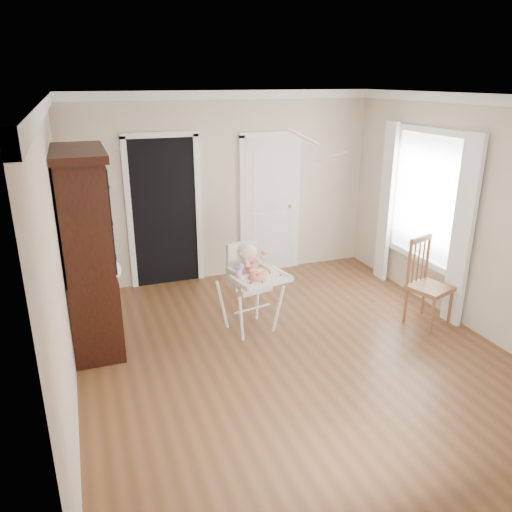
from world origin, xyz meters
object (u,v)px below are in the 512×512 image
object	(u,v)px
high_chair	(250,278)
sippy_cup	(239,271)
dining_chair	(428,285)
china_cabinet	(89,251)
cake	(258,274)

from	to	relation	value
high_chair	sippy_cup	size ratio (longest dim) A/B	6.32
high_chair	sippy_cup	world-z (taller)	high_chair
sippy_cup	dining_chair	bearing A→B (deg)	-10.67
sippy_cup	china_cabinet	distance (m)	1.65
high_chair	dining_chair	distance (m)	2.16
sippy_cup	dining_chair	world-z (taller)	dining_chair
high_chair	china_cabinet	world-z (taller)	china_cabinet
cake	sippy_cup	bearing A→B (deg)	149.90
cake	dining_chair	bearing A→B (deg)	-8.75
cake	china_cabinet	xyz separation A→B (m)	(-1.74, 0.59, 0.29)
sippy_cup	china_cabinet	world-z (taller)	china_cabinet
high_chair	china_cabinet	size ratio (longest dim) A/B	0.49
sippy_cup	china_cabinet	bearing A→B (deg)	162.84
high_chair	cake	world-z (taller)	high_chair
dining_chair	china_cabinet	bearing A→B (deg)	148.44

